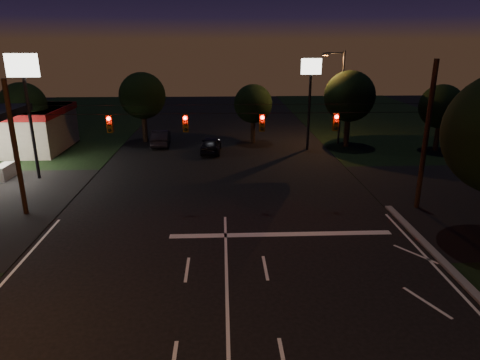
{
  "coord_description": "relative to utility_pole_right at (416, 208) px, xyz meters",
  "views": [
    {
      "loc": [
        -0.11,
        -9.4,
        10.05
      ],
      "look_at": [
        0.8,
        11.9,
        3.0
      ],
      "focal_mm": 32.0,
      "sensor_mm": 36.0,
      "label": 1
    }
  ],
  "objects": [
    {
      "name": "stop_bar",
      "position": [
        -9.0,
        -3.5,
        0.01
      ],
      "size": [
        12.0,
        0.5,
        0.01
      ],
      "primitive_type": "cube",
      "color": "silver",
      "rests_on": "ground"
    },
    {
      "name": "utility_pole_right",
      "position": [
        0.0,
        0.0,
        0.0
      ],
      "size": [
        0.3,
        0.3,
        9.0
      ],
      "primitive_type": "cylinder",
      "color": "black",
      "rests_on": "ground"
    },
    {
      "name": "utility_pole_left",
      "position": [
        -24.0,
        0.0,
        0.0
      ],
      "size": [
        0.28,
        0.28,
        8.0
      ],
      "primitive_type": "cylinder",
      "color": "black",
      "rests_on": "ground"
    },
    {
      "name": "signal_span",
      "position": [
        -12.0,
        -0.04,
        5.5
      ],
      "size": [
        24.0,
        0.4,
        1.56
      ],
      "color": "black",
      "rests_on": "ground"
    },
    {
      "name": "pole_sign_left_near",
      "position": [
        -26.0,
        7.0,
        6.98
      ],
      "size": [
        2.2,
        0.3,
        9.1
      ],
      "color": "black",
      "rests_on": "ground"
    },
    {
      "name": "pole_sign_right",
      "position": [
        -4.0,
        15.0,
        6.24
      ],
      "size": [
        1.8,
        0.3,
        8.4
      ],
      "color": "black",
      "rests_on": "ground"
    },
    {
      "name": "street_light_right_far",
      "position": [
        -0.76,
        17.0,
        5.24
      ],
      "size": [
        2.2,
        0.35,
        9.0
      ],
      "color": "black",
      "rests_on": "ground"
    },
    {
      "name": "tree_far_a",
      "position": [
        -29.98,
        15.12,
        4.26
      ],
      "size": [
        4.2,
        4.2,
        6.42
      ],
      "color": "black",
      "rests_on": "ground"
    },
    {
      "name": "tree_far_b",
      "position": [
        -19.98,
        19.13,
        4.61
      ],
      "size": [
        4.6,
        4.6,
        6.98
      ],
      "color": "black",
      "rests_on": "ground"
    },
    {
      "name": "tree_far_c",
      "position": [
        -8.98,
        18.1,
        3.9
      ],
      "size": [
        3.8,
        3.8,
        5.86
      ],
      "color": "black",
      "rests_on": "ground"
    },
    {
      "name": "tree_far_d",
      "position": [
        0.02,
        16.13,
        4.83
      ],
      "size": [
        4.8,
        4.8,
        7.3
      ],
      "color": "black",
      "rests_on": "ground"
    },
    {
      "name": "tree_far_e",
      "position": [
        8.02,
        14.11,
        4.11
      ],
      "size": [
        4.0,
        4.0,
        6.18
      ],
      "color": "black",
      "rests_on": "ground"
    },
    {
      "name": "car_oncoming_a",
      "position": [
        -13.15,
        14.22,
        0.76
      ],
      "size": [
        2.01,
        4.55,
        1.52
      ],
      "primitive_type": "imported",
      "rotation": [
        0.0,
        0.0,
        3.09
      ],
      "color": "black",
      "rests_on": "ground"
    },
    {
      "name": "car_oncoming_b",
      "position": [
        -18.19,
        17.38,
        0.77
      ],
      "size": [
        1.83,
        4.73,
        1.54
      ],
      "primitive_type": "imported",
      "rotation": [
        0.0,
        0.0,
        3.19
      ],
      "color": "black",
      "rests_on": "ground"
    }
  ]
}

